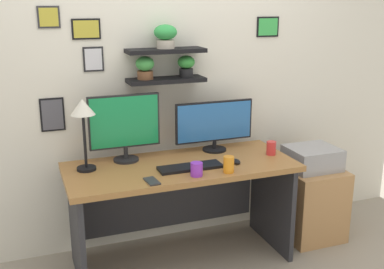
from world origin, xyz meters
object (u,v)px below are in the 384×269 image
at_px(pen_cup, 271,148).
at_px(water_cup, 229,164).
at_px(cell_phone, 152,181).
at_px(drawer_cabinet, 309,201).
at_px(monitor_right, 214,124).
at_px(computer_mouse, 236,161).
at_px(desk, 179,190).
at_px(keyboard, 190,167).
at_px(desk_lamp, 83,115).
at_px(monitor_left, 125,125).
at_px(printer, 312,158).
at_px(coffee_mug, 197,169).

distance_m(pen_cup, water_cup, 0.51).
relative_size(cell_phone, drawer_cabinet, 0.24).
bearing_deg(monitor_right, computer_mouse, -85.77).
bearing_deg(desk, keyboard, -79.17).
xyz_separation_m(monitor_right, desk_lamp, (-0.98, -0.10, 0.17)).
xyz_separation_m(monitor_left, water_cup, (0.59, -0.48, -0.20)).
bearing_deg(keyboard, water_cup, -36.22).
bearing_deg(cell_phone, drawer_cabinet, 5.97).
bearing_deg(desk_lamp, computer_mouse, -13.08).
bearing_deg(monitor_right, printer, -14.25).
height_order(coffee_mug, water_cup, water_cup).
relative_size(coffee_mug, pen_cup, 0.90).
bearing_deg(pen_cup, cell_phone, -167.22).
distance_m(pen_cup, printer, 0.43).
distance_m(desk, monitor_left, 0.60).
relative_size(desk, water_cup, 14.53).
xyz_separation_m(monitor_right, water_cup, (-0.10, -0.48, -0.15)).
relative_size(computer_mouse, pen_cup, 0.90).
relative_size(coffee_mug, water_cup, 0.82).
height_order(desk, computer_mouse, computer_mouse).
bearing_deg(monitor_left, computer_mouse, -25.27).
distance_m(monitor_right, drawer_cabinet, 1.03).
height_order(keyboard, water_cup, water_cup).
relative_size(cell_phone, water_cup, 1.27).
relative_size(keyboard, desk_lamp, 0.90).
distance_m(computer_mouse, drawer_cabinet, 0.89).
bearing_deg(monitor_right, keyboard, -134.11).
height_order(computer_mouse, water_cup, water_cup).
xyz_separation_m(desk_lamp, drawer_cabinet, (1.73, -0.09, -0.84)).
bearing_deg(monitor_right, cell_phone, -143.13).
bearing_deg(pen_cup, desk_lamp, 173.81).
distance_m(monitor_left, printer, 1.50).
relative_size(monitor_left, computer_mouse, 5.59).
xyz_separation_m(keyboard, coffee_mug, (-0.01, -0.14, 0.04)).
bearing_deg(computer_mouse, desk, 154.95).
bearing_deg(desk_lamp, pen_cup, -6.19).
bearing_deg(keyboard, coffee_mug, -93.67).
height_order(pen_cup, water_cup, water_cup).
distance_m(computer_mouse, desk_lamp, 1.09).
relative_size(desk_lamp, water_cup, 4.43).
xyz_separation_m(monitor_right, coffee_mug, (-0.32, -0.46, -0.16)).
bearing_deg(coffee_mug, keyboard, 86.33).
distance_m(monitor_left, coffee_mug, 0.63).
bearing_deg(printer, desk_lamp, 177.00).
distance_m(desk_lamp, coffee_mug, 0.82).
bearing_deg(desk, pen_cup, -6.80).
height_order(pen_cup, printer, pen_cup).
relative_size(coffee_mug, drawer_cabinet, 0.16).
height_order(monitor_right, pen_cup, monitor_right).
bearing_deg(computer_mouse, water_cup, -130.55).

